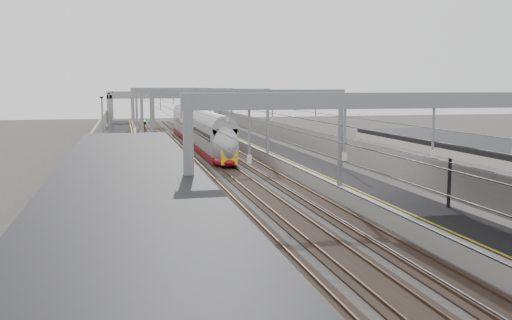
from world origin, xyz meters
TOP-DOWN VIEW (x-y plane):
  - platform_left at (-8.00, 45.00)m, footprint 4.00×120.00m
  - platform_right at (8.00, 45.00)m, footprint 4.00×120.00m
  - tracks at (0.00, 45.00)m, footprint 11.40×140.00m
  - overhead_line at (0.00, 51.62)m, footprint 13.00×140.00m
  - canopy_left at (-8.02, 2.99)m, footprint 4.40×30.00m
  - overbridge at (0.00, 100.00)m, footprint 22.00×2.20m
  - wall_left at (-11.20, 45.00)m, footprint 0.30×120.00m
  - wall_right at (11.20, 45.00)m, footprint 0.30×120.00m
  - train at (1.50, 58.83)m, footprint 2.50×45.52m
  - signal_green at (-5.20, 64.52)m, footprint 0.32×0.32m
  - signal_red_near at (3.20, 64.83)m, footprint 0.32×0.32m
  - signal_red_far at (5.40, 70.70)m, footprint 0.32×0.32m

SIDE VIEW (x-z plane):
  - tracks at x=0.00m, z-range -0.05..0.15m
  - platform_left at x=-8.00m, z-range 0.00..1.00m
  - platform_right at x=8.00m, z-range 0.00..1.00m
  - wall_left at x=-11.20m, z-range 0.00..3.20m
  - wall_right at x=11.20m, z-range 0.00..3.20m
  - train at x=1.50m, z-range -0.03..3.93m
  - signal_green at x=-5.20m, z-range 0.68..4.15m
  - signal_red_near at x=3.20m, z-range 0.68..4.15m
  - signal_red_far at x=5.40m, z-range 0.68..4.15m
  - canopy_left at x=-8.02m, z-range 2.97..7.21m
  - overbridge at x=0.00m, z-range 1.86..8.76m
  - overhead_line at x=0.00m, z-range 2.84..9.44m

